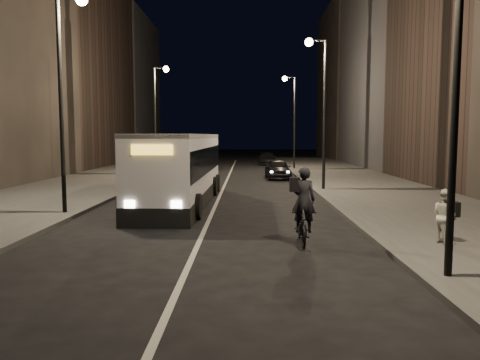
{
  "coord_description": "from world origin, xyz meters",
  "views": [
    {
      "loc": [
        1.38,
        -13.62,
        3.08
      ],
      "look_at": [
        1.14,
        2.98,
        1.5
      ],
      "focal_mm": 35.0,
      "sensor_mm": 36.0,
      "label": 1
    }
  ],
  "objects_px": {
    "city_bus": "(181,166)",
    "car_near": "(278,169)",
    "streetlight_left_far": "(158,105)",
    "streetlight_right_far": "(292,110)",
    "streetlight_right_mid": "(320,93)",
    "streetlight_left_near": "(67,74)",
    "pedestrian_woman": "(445,216)",
    "car_far": "(268,159)",
    "car_mid": "(207,163)",
    "cyclist_on_bicycle": "(302,219)",
    "streetlight_right_near": "(445,21)"
  },
  "relations": [
    {
      "from": "streetlight_right_far",
      "to": "cyclist_on_bicycle",
      "type": "distance_m",
      "value": 29.0
    },
    {
      "from": "cyclist_on_bicycle",
      "to": "car_far",
      "type": "height_order",
      "value": "cyclist_on_bicycle"
    },
    {
      "from": "streetlight_right_far",
      "to": "car_far",
      "type": "distance_m",
      "value": 9.57
    },
    {
      "from": "streetlight_right_far",
      "to": "city_bus",
      "type": "distance_m",
      "value": 22.01
    },
    {
      "from": "pedestrian_woman",
      "to": "car_mid",
      "type": "xyz_separation_m",
      "value": [
        -8.94,
        28.97,
        -0.25
      ]
    },
    {
      "from": "streetlight_right_mid",
      "to": "city_bus",
      "type": "bearing_deg",
      "value": -146.6
    },
    {
      "from": "streetlight_left_near",
      "to": "car_far",
      "type": "xyz_separation_m",
      "value": [
        8.93,
        32.14,
        -4.72
      ]
    },
    {
      "from": "streetlight_right_mid",
      "to": "streetlight_left_near",
      "type": "relative_size",
      "value": 1.0
    },
    {
      "from": "streetlight_left_near",
      "to": "cyclist_on_bicycle",
      "type": "relative_size",
      "value": 3.66
    },
    {
      "from": "city_bus",
      "to": "cyclist_on_bicycle",
      "type": "xyz_separation_m",
      "value": [
        4.56,
        -7.96,
        -0.97
      ]
    },
    {
      "from": "streetlight_right_near",
      "to": "city_bus",
      "type": "bearing_deg",
      "value": 121.24
    },
    {
      "from": "streetlight_right_near",
      "to": "car_near",
      "type": "xyz_separation_m",
      "value": [
        -1.73,
        23.72,
        -4.66
      ]
    },
    {
      "from": "streetlight_right_near",
      "to": "car_near",
      "type": "bearing_deg",
      "value": 94.18
    },
    {
      "from": "streetlight_left_far",
      "to": "cyclist_on_bicycle",
      "type": "bearing_deg",
      "value": -69.79
    },
    {
      "from": "streetlight_right_mid",
      "to": "car_near",
      "type": "relative_size",
      "value": 1.96
    },
    {
      "from": "pedestrian_woman",
      "to": "car_far",
      "type": "relative_size",
      "value": 0.34
    },
    {
      "from": "city_bus",
      "to": "car_mid",
      "type": "distance_m",
      "value": 20.58
    },
    {
      "from": "streetlight_left_near",
      "to": "pedestrian_woman",
      "type": "bearing_deg",
      "value": -22.43
    },
    {
      "from": "streetlight_left_far",
      "to": "car_far",
      "type": "bearing_deg",
      "value": 57.73
    },
    {
      "from": "pedestrian_woman",
      "to": "streetlight_left_far",
      "type": "bearing_deg",
      "value": 10.7
    },
    {
      "from": "cyclist_on_bicycle",
      "to": "pedestrian_woman",
      "type": "relative_size",
      "value": 1.49
    },
    {
      "from": "city_bus",
      "to": "car_far",
      "type": "xyz_separation_m",
      "value": [
        5.2,
        28.72,
        -1.07
      ]
    },
    {
      "from": "streetlight_left_far",
      "to": "car_far",
      "type": "xyz_separation_m",
      "value": [
        8.93,
        14.14,
        -4.72
      ]
    },
    {
      "from": "city_bus",
      "to": "car_near",
      "type": "height_order",
      "value": "city_bus"
    },
    {
      "from": "streetlight_right_far",
      "to": "car_mid",
      "type": "height_order",
      "value": "streetlight_right_far"
    },
    {
      "from": "streetlight_right_near",
      "to": "pedestrian_woman",
      "type": "distance_m",
      "value": 5.56
    },
    {
      "from": "car_near",
      "to": "car_mid",
      "type": "relative_size",
      "value": 1.05
    },
    {
      "from": "city_bus",
      "to": "cyclist_on_bicycle",
      "type": "bearing_deg",
      "value": -59.02
    },
    {
      "from": "streetlight_left_far",
      "to": "streetlight_right_far",
      "type": "bearing_deg",
      "value": 29.36
    },
    {
      "from": "cyclist_on_bicycle",
      "to": "pedestrian_woman",
      "type": "height_order",
      "value": "cyclist_on_bicycle"
    },
    {
      "from": "car_near",
      "to": "streetlight_right_mid",
      "type": "bearing_deg",
      "value": -79.87
    },
    {
      "from": "streetlight_right_near",
      "to": "streetlight_right_far",
      "type": "xyz_separation_m",
      "value": [
        0.0,
        32.0,
        0.0
      ]
    },
    {
      "from": "car_near",
      "to": "streetlight_right_far",
      "type": "bearing_deg",
      "value": 75.67
    },
    {
      "from": "streetlight_right_mid",
      "to": "car_near",
      "type": "bearing_deg",
      "value": 102.64
    },
    {
      "from": "streetlight_right_far",
      "to": "streetlight_right_mid",
      "type": "bearing_deg",
      "value": -90.0
    },
    {
      "from": "streetlight_right_near",
      "to": "car_near",
      "type": "relative_size",
      "value": 1.96
    },
    {
      "from": "city_bus",
      "to": "pedestrian_woman",
      "type": "bearing_deg",
      "value": -44.03
    },
    {
      "from": "pedestrian_woman",
      "to": "car_near",
      "type": "xyz_separation_m",
      "value": [
        -3.17,
        20.72,
        -0.2
      ]
    },
    {
      "from": "streetlight_right_near",
      "to": "pedestrian_woman",
      "type": "bearing_deg",
      "value": 64.36
    },
    {
      "from": "streetlight_right_near",
      "to": "streetlight_left_near",
      "type": "height_order",
      "value": "same"
    },
    {
      "from": "cyclist_on_bicycle",
      "to": "pedestrian_woman",
      "type": "bearing_deg",
      "value": -5.82
    },
    {
      "from": "car_far",
      "to": "car_near",
      "type": "bearing_deg",
      "value": -87.8
    },
    {
      "from": "streetlight_right_mid",
      "to": "streetlight_right_far",
      "type": "xyz_separation_m",
      "value": [
        0.0,
        16.0,
        0.0
      ]
    },
    {
      "from": "streetlight_left_near",
      "to": "pedestrian_woman",
      "type": "height_order",
      "value": "streetlight_left_near"
    },
    {
      "from": "streetlight_right_far",
      "to": "car_near",
      "type": "height_order",
      "value": "streetlight_right_far"
    },
    {
      "from": "car_near",
      "to": "car_far",
      "type": "bearing_deg",
      "value": 87.49
    },
    {
      "from": "streetlight_right_near",
      "to": "pedestrian_woman",
      "type": "relative_size",
      "value": 5.45
    },
    {
      "from": "streetlight_right_far",
      "to": "car_mid",
      "type": "xyz_separation_m",
      "value": [
        -7.5,
        -0.02,
        -4.71
      ]
    },
    {
      "from": "streetlight_left_near",
      "to": "streetlight_left_far",
      "type": "distance_m",
      "value": 18.0
    },
    {
      "from": "streetlight_right_mid",
      "to": "streetlight_left_near",
      "type": "xyz_separation_m",
      "value": [
        -10.66,
        -8.0,
        0.0
      ]
    }
  ]
}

